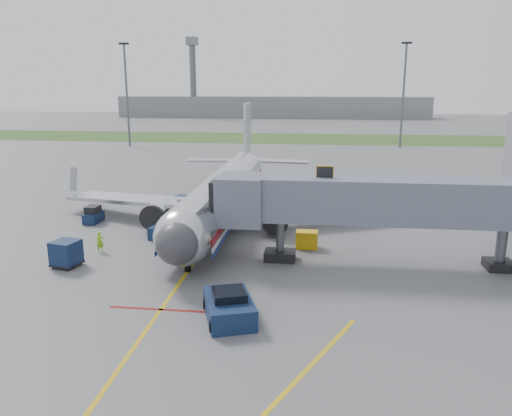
# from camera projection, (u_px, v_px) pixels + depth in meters

# --- Properties ---
(ground) EXTENTS (400.00, 400.00, 0.00)m
(ground) POSITION_uv_depth(u_px,v_px,m) (180.00, 282.00, 31.78)
(ground) COLOR #565659
(ground) RESTS_ON ground
(grass_strip) EXTENTS (300.00, 25.00, 0.01)m
(grass_strip) POSITION_uv_depth(u_px,v_px,m) (282.00, 138.00, 118.51)
(grass_strip) COLOR #2D4C1E
(grass_strip) RESTS_ON ground
(apron_markings) EXTENTS (21.52, 50.00, 0.01)m
(apron_markings) POSITION_uv_depth(u_px,v_px,m) (140.00, 339.00, 24.65)
(apron_markings) COLOR gold
(apron_markings) RESTS_ON ground
(airliner) EXTENTS (32.10, 35.67, 10.25)m
(airliner) POSITION_uv_depth(u_px,v_px,m) (224.00, 192.00, 45.84)
(airliner) COLOR silver
(airliner) RESTS_ON ground
(jet_bridge) EXTENTS (25.30, 4.00, 6.90)m
(jet_bridge) POSITION_uv_depth(u_px,v_px,m) (381.00, 202.00, 34.00)
(jet_bridge) COLOR slate
(jet_bridge) RESTS_ON ground
(light_mast_left) EXTENTS (2.00, 0.44, 20.40)m
(light_mast_left) POSITION_uv_depth(u_px,v_px,m) (127.00, 93.00, 100.23)
(light_mast_left) COLOR #595B60
(light_mast_left) RESTS_ON ground
(light_mast_right) EXTENTS (2.00, 0.44, 20.40)m
(light_mast_right) POSITION_uv_depth(u_px,v_px,m) (403.00, 93.00, 98.50)
(light_mast_right) COLOR #595B60
(light_mast_right) RESTS_ON ground
(distant_terminal) EXTENTS (120.00, 14.00, 8.00)m
(distant_terminal) POSITION_uv_depth(u_px,v_px,m) (271.00, 107.00, 195.83)
(distant_terminal) COLOR slate
(distant_terminal) RESTS_ON ground
(control_tower) EXTENTS (4.00, 4.00, 30.00)m
(control_tower) POSITION_uv_depth(u_px,v_px,m) (193.00, 72.00, 191.40)
(control_tower) COLOR #595B60
(control_tower) RESTS_ON ground
(pushback_tug) EXTENTS (3.52, 4.46, 1.62)m
(pushback_tug) POSITION_uv_depth(u_px,v_px,m) (229.00, 307.00, 26.70)
(pushback_tug) COLOR #0B1A34
(pushback_tug) RESTS_ON ground
(baggage_tug) EXTENTS (1.23, 2.26, 1.55)m
(baggage_tug) POSITION_uv_depth(u_px,v_px,m) (93.00, 215.00, 45.55)
(baggage_tug) COLOR #0B1A34
(baggage_tug) RESTS_ON ground
(baggage_cart_a) EXTENTS (1.85, 1.85, 1.98)m
(baggage_cart_a) POSITION_uv_depth(u_px,v_px,m) (184.00, 210.00, 46.24)
(baggage_cart_a) COLOR #0B1A34
(baggage_cart_a) RESTS_ON ground
(baggage_cart_b) EXTENTS (2.03, 2.03, 1.84)m
(baggage_cart_b) POSITION_uv_depth(u_px,v_px,m) (66.00, 253.00, 34.40)
(baggage_cart_b) COLOR #0B1A34
(baggage_cart_b) RESTS_ON ground
(baggage_cart_c) EXTENTS (2.10, 2.10, 1.73)m
(baggage_cart_c) POSITION_uv_depth(u_px,v_px,m) (182.00, 205.00, 48.72)
(baggage_cart_c) COLOR #0B1A34
(baggage_cart_c) RESTS_ON ground
(belt_loader) EXTENTS (2.41, 5.09, 2.40)m
(belt_loader) POSITION_uv_depth(u_px,v_px,m) (169.00, 228.00, 41.89)
(belt_loader) COLOR #0B1A34
(belt_loader) RESTS_ON ground
(ground_power_cart) EXTENTS (1.67, 1.12, 1.33)m
(ground_power_cart) POSITION_uv_depth(u_px,v_px,m) (307.00, 240.00, 38.40)
(ground_power_cart) COLOR #E5AB0D
(ground_power_cart) RESTS_ON ground
(ramp_worker) EXTENTS (0.65, 0.69, 1.58)m
(ramp_worker) POSITION_uv_depth(u_px,v_px,m) (100.00, 242.00, 37.43)
(ramp_worker) COLOR #8FDC19
(ramp_worker) RESTS_ON ground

